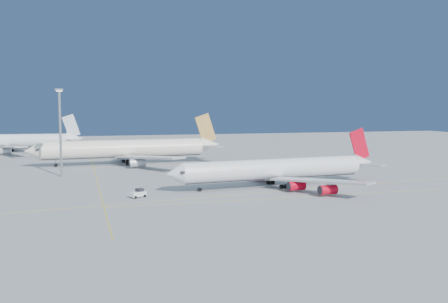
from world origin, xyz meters
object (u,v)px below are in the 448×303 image
airliner_etihad (129,149)px  airliner_third (10,141)px  airliner_virgin (279,169)px  pushback_tug (138,193)px  light_mast (60,125)px

airliner_etihad → airliner_third: 78.24m
airliner_etihad → airliner_third: (-47.52, 62.16, -0.30)m
airliner_third → airliner_etihad: bearing=-49.2°
airliner_virgin → pushback_tug: 37.88m
airliner_etihad → pushback_tug: airliner_etihad is taller
light_mast → airliner_third: bearing=105.5°
airliner_third → light_mast: bearing=-71.1°
airliner_third → airliner_virgin: bearing=-53.9°
light_mast → airliner_etihad: bearing=51.1°
airliner_virgin → light_mast: size_ratio=2.33×
airliner_virgin → airliner_etihad: 70.69m
airliner_virgin → airliner_etihad: bearing=111.6°
pushback_tug → airliner_etihad: bearing=57.5°
airliner_third → pushback_tug: (42.95, -130.98, -4.35)m
airliner_third → light_mast: (25.02, -89.98, 10.07)m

